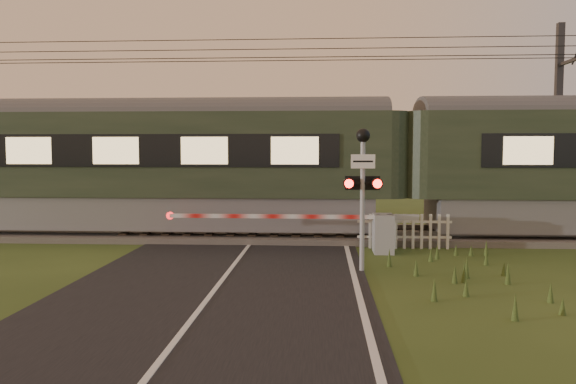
# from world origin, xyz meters

# --- Properties ---
(ground) EXTENTS (160.00, 160.00, 0.00)m
(ground) POSITION_xyz_m (0.00, 0.00, 0.00)
(ground) COLOR #2D4018
(ground) RESTS_ON ground
(road) EXTENTS (6.00, 140.00, 0.03)m
(road) POSITION_xyz_m (0.02, -0.23, 0.01)
(road) COLOR black
(road) RESTS_ON ground
(track_bed) EXTENTS (140.00, 3.40, 0.39)m
(track_bed) POSITION_xyz_m (0.00, 6.50, 0.07)
(track_bed) COLOR #47423D
(track_bed) RESTS_ON ground
(overhead_wires) EXTENTS (120.00, 0.62, 0.62)m
(overhead_wires) POSITION_xyz_m (0.00, 6.50, 5.72)
(overhead_wires) COLOR black
(overhead_wires) RESTS_ON ground
(train) EXTENTS (42.93, 2.96, 4.00)m
(train) POSITION_xyz_m (4.51, 6.50, 2.28)
(train) COLOR slate
(train) RESTS_ON ground
(boom_gate) EXTENTS (6.74, 0.79, 1.05)m
(boom_gate) POSITION_xyz_m (3.34, 3.96, 0.58)
(boom_gate) COLOR gray
(boom_gate) RESTS_ON ground
(crossing_signal) EXTENTS (0.81, 0.34, 3.18)m
(crossing_signal) POSITION_xyz_m (2.96, 1.60, 2.19)
(crossing_signal) COLOR gray
(crossing_signal) RESTS_ON ground
(picket_fence) EXTENTS (2.58, 0.08, 0.96)m
(picket_fence) POSITION_xyz_m (4.33, 4.60, 0.49)
(picket_fence) COLOR silver
(picket_fence) RESTS_ON ground
(catenary_mast) EXTENTS (0.22, 2.46, 6.98)m
(catenary_mast) POSITION_xyz_m (10.04, 8.72, 3.63)
(catenary_mast) COLOR #2D2D30
(catenary_mast) RESTS_ON ground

